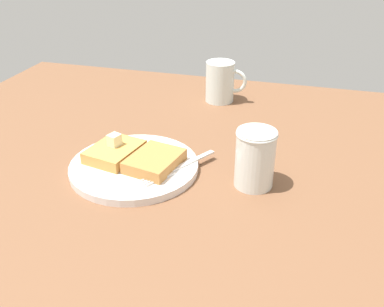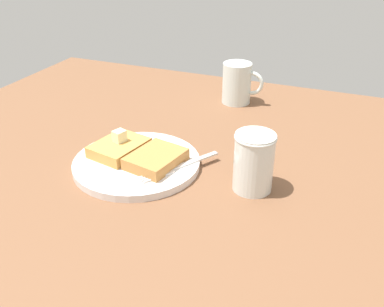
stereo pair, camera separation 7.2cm
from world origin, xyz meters
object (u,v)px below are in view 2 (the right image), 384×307
(plate, at_px, (137,162))
(syrup_jar, at_px, (254,164))
(fork, at_px, (176,168))
(coffee_mug, at_px, (238,83))

(plate, distance_m, syrup_jar, 0.21)
(plate, height_order, fork, fork)
(syrup_jar, bearing_deg, plate, -178.24)
(fork, height_order, syrup_jar, syrup_jar)
(fork, distance_m, syrup_jar, 0.14)
(fork, bearing_deg, coffee_mug, 89.97)
(fork, relative_size, coffee_mug, 1.46)
(fork, relative_size, syrup_jar, 1.45)
(plate, relative_size, fork, 1.57)
(coffee_mug, bearing_deg, syrup_jar, -69.24)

